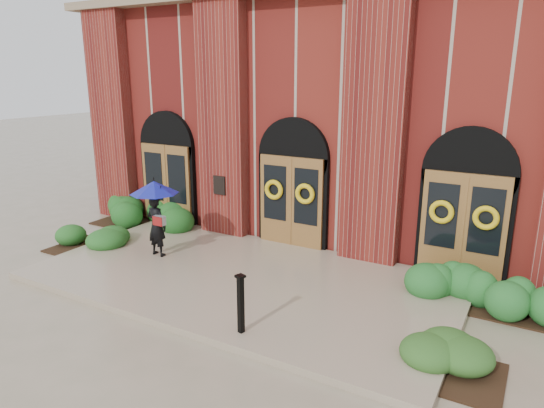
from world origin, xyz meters
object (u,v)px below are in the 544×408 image
Objects in this scene: metal_post at (241,303)px; hedge_wall_left at (141,214)px; man_with_umbrella at (155,204)px; hedge_wall_right at (485,289)px.

hedge_wall_left is at bearing 147.49° from metal_post.
metal_post is at bearing 154.50° from man_with_umbrella.
metal_post reaches higher than hedge_wall_left.
man_with_umbrella is 3.42m from hedge_wall_left.
metal_post is (4.10, -2.24, -0.80)m from man_with_umbrella.
man_with_umbrella is 4.74m from metal_post.
hedge_wall_right is at bearing -2.71° from hedge_wall_left.
metal_post is 5.32m from hedge_wall_right.
hedge_wall_left is 10.41m from hedge_wall_right.
hedge_wall_right is (3.77, 3.73, -0.38)m from metal_post.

